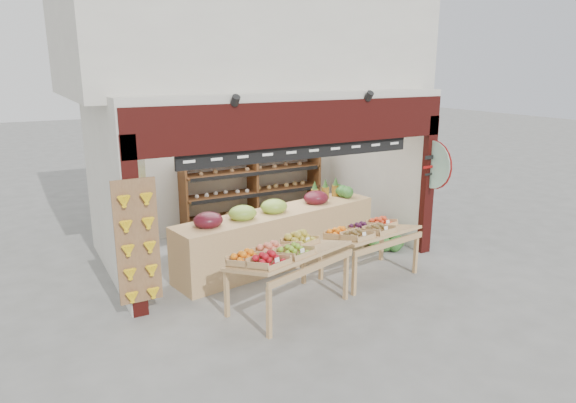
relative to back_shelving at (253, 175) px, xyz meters
The scene contains 11 objects.
ground 2.33m from the back_shelving, 103.84° to the right, with size 60.00×60.00×0.00m, color slate.
shop_structure 2.77m from the back_shelving, 145.95° to the right, with size 6.36×5.12×5.40m.
banana_board 4.47m from the back_shelving, 135.88° to the right, with size 0.60×0.15×1.80m.
gift_sign 3.87m from the back_shelving, 53.59° to the right, with size 0.04×0.93×0.92m.
back_shelving is the anchor object (origin of this frame).
refrigerator 2.89m from the back_shelving, behind, with size 0.76×0.76×1.96m, color #B0B3B7.
cardboard_stack 2.33m from the back_shelving, 139.66° to the right, with size 1.10×0.79×0.68m.
mid_counter 2.34m from the back_shelving, 103.40° to the right, with size 4.10×1.47×1.24m.
display_table_left 4.08m from the back_shelving, 109.20° to the right, with size 1.99×1.47×1.11m.
display_table_right 3.50m from the back_shelving, 81.49° to the right, with size 1.74×1.14×1.03m.
watermelon_pile 3.21m from the back_shelving, 55.25° to the right, with size 0.70×0.70×0.55m.
Camera 1 is at (-4.15, -8.09, 3.52)m, focal length 32.00 mm.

